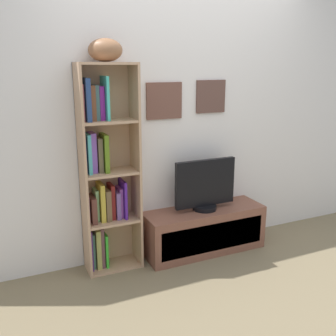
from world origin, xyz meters
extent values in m
cube|color=#7C6D50|center=(0.00, 0.00, -0.02)|extent=(5.20, 5.20, 0.04)
cube|color=silver|center=(0.00, 1.13, 1.19)|extent=(4.80, 0.06, 2.38)
cube|color=brown|center=(-0.16, 1.09, 1.40)|extent=(0.33, 0.02, 0.31)
cube|color=tan|center=(-0.16, 1.09, 1.40)|extent=(0.28, 0.01, 0.26)
cube|color=brown|center=(0.30, 1.09, 1.42)|extent=(0.29, 0.02, 0.29)
cube|color=#8DA4B6|center=(0.30, 1.09, 1.42)|extent=(0.24, 0.01, 0.24)
cube|color=tan|center=(-0.92, 0.97, 0.86)|extent=(0.02, 0.25, 1.72)
cube|color=tan|center=(-0.47, 0.97, 0.86)|extent=(0.02, 0.25, 1.72)
cube|color=tan|center=(-0.70, 1.10, 0.86)|extent=(0.46, 0.01, 1.72)
cube|color=tan|center=(-0.70, 0.97, 0.01)|extent=(0.42, 0.24, 0.02)
cube|color=tan|center=(-0.70, 0.97, 0.43)|extent=(0.42, 0.24, 0.02)
cube|color=tan|center=(-0.70, 0.97, 0.85)|extent=(0.42, 0.24, 0.02)
cube|color=tan|center=(-0.70, 0.97, 1.27)|extent=(0.42, 0.24, 0.02)
cube|color=tan|center=(-0.70, 0.97, 1.71)|extent=(0.42, 0.24, 0.02)
cube|color=#4A246D|center=(-0.89, 1.00, 0.20)|extent=(0.02, 0.18, 0.36)
cube|color=#508869|center=(-0.87, 1.02, 0.18)|extent=(0.02, 0.15, 0.31)
cube|color=#A1A451|center=(-0.83, 1.00, 0.19)|extent=(0.04, 0.17, 0.35)
cube|color=brown|center=(-0.79, 1.01, 0.20)|extent=(0.03, 0.16, 0.36)
cube|color=green|center=(-0.76, 1.00, 0.17)|extent=(0.02, 0.17, 0.29)
cube|color=#A05E7C|center=(-0.89, 1.02, 0.55)|extent=(0.02, 0.14, 0.23)
cube|color=brown|center=(-0.85, 1.00, 0.55)|extent=(0.04, 0.18, 0.22)
cube|color=#8BC67F|center=(-0.82, 1.02, 0.57)|extent=(0.03, 0.13, 0.27)
cube|color=gold|center=(-0.78, 1.00, 0.60)|extent=(0.04, 0.17, 0.32)
cube|color=brown|center=(-0.73, 1.00, 0.57)|extent=(0.04, 0.18, 0.26)
cube|color=maroon|center=(-0.69, 1.01, 0.59)|extent=(0.03, 0.15, 0.30)
cube|color=#6B4E89|center=(-0.65, 1.01, 0.56)|extent=(0.03, 0.17, 0.23)
cube|color=purple|center=(-0.61, 1.02, 0.57)|extent=(0.03, 0.14, 0.26)
cube|color=#4C1E91|center=(-0.59, 1.00, 0.60)|extent=(0.02, 0.19, 0.32)
cube|color=navy|center=(-0.89, 1.02, 1.00)|extent=(0.02, 0.14, 0.28)
cube|color=#4AB2B9|center=(-0.86, 1.00, 1.02)|extent=(0.03, 0.17, 0.32)
cube|color=#8552B3|center=(-0.82, 1.02, 1.02)|extent=(0.04, 0.14, 0.32)
cube|color=brown|center=(-0.77, 1.01, 1.00)|extent=(0.04, 0.16, 0.28)
cube|color=#587A1B|center=(-0.73, 1.00, 1.01)|extent=(0.04, 0.18, 0.31)
cube|color=#C35F71|center=(-0.89, 1.01, 1.42)|extent=(0.02, 0.16, 0.28)
cube|color=navy|center=(-0.86, 0.99, 1.44)|extent=(0.04, 0.20, 0.33)
cube|color=brown|center=(-0.82, 1.01, 1.41)|extent=(0.04, 0.17, 0.27)
cube|color=#3B5E5E|center=(-0.78, 1.01, 1.41)|extent=(0.03, 0.15, 0.27)
cube|color=#84218C|center=(-0.74, 1.02, 1.41)|extent=(0.04, 0.15, 0.26)
cube|color=#40BDAD|center=(-0.71, 0.99, 1.45)|extent=(0.02, 0.20, 0.34)
ellipsoid|color=#8D5E3E|center=(-0.70, 0.97, 1.81)|extent=(0.32, 0.29, 0.17)
cube|color=brown|center=(0.17, 0.92, 0.21)|extent=(1.14, 0.37, 0.41)
cube|color=brown|center=(0.17, 0.74, 0.21)|extent=(1.02, 0.01, 0.26)
cylinder|color=black|center=(0.17, 0.92, 0.43)|extent=(0.22, 0.22, 0.04)
cube|color=black|center=(0.17, 0.92, 0.67)|extent=(0.59, 0.04, 0.43)
cube|color=teal|center=(0.17, 0.90, 0.67)|extent=(0.55, 0.01, 0.39)
camera|label=1|loc=(-1.50, -1.96, 1.70)|focal=40.98mm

